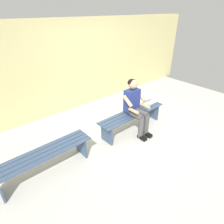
{
  "coord_description": "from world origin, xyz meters",
  "views": [
    {
      "loc": [
        2.82,
        2.59,
        2.57
      ],
      "look_at": [
        0.75,
        0.15,
        0.79
      ],
      "focal_mm": 30.25,
      "sensor_mm": 36.0,
      "label": 1
    }
  ],
  "objects_px": {
    "bench_near": "(132,117)",
    "bench_far": "(44,158)",
    "person_seated": "(136,105)",
    "book_open": "(150,103)",
    "apple": "(148,106)"
  },
  "relations": [
    {
      "from": "bench_near",
      "to": "bench_far",
      "type": "relative_size",
      "value": 1.05
    },
    {
      "from": "bench_near",
      "to": "apple",
      "type": "height_order",
      "value": "apple"
    },
    {
      "from": "person_seated",
      "to": "apple",
      "type": "bearing_deg",
      "value": -175.47
    },
    {
      "from": "person_seated",
      "to": "bench_far",
      "type": "bearing_deg",
      "value": -2.71
    },
    {
      "from": "bench_near",
      "to": "bench_far",
      "type": "height_order",
      "value": "same"
    },
    {
      "from": "apple",
      "to": "book_open",
      "type": "distance_m",
      "value": 0.23
    },
    {
      "from": "bench_far",
      "to": "person_seated",
      "type": "xyz_separation_m",
      "value": [
        -2.11,
        0.1,
        0.35
      ]
    },
    {
      "from": "bench_near",
      "to": "person_seated",
      "type": "distance_m",
      "value": 0.36
    },
    {
      "from": "bench_near",
      "to": "person_seated",
      "type": "relative_size",
      "value": 1.45
    },
    {
      "from": "bench_near",
      "to": "person_seated",
      "type": "xyz_separation_m",
      "value": [
        0.02,
        0.1,
        0.34
      ]
    },
    {
      "from": "book_open",
      "to": "apple",
      "type": "bearing_deg",
      "value": 29.1
    },
    {
      "from": "bench_far",
      "to": "apple",
      "type": "distance_m",
      "value": 2.62
    },
    {
      "from": "bench_far",
      "to": "book_open",
      "type": "bearing_deg",
      "value": -178.87
    },
    {
      "from": "bench_near",
      "to": "book_open",
      "type": "height_order",
      "value": "book_open"
    },
    {
      "from": "bench_near",
      "to": "book_open",
      "type": "xyz_separation_m",
      "value": [
        -0.68,
        -0.06,
        0.11
      ]
    }
  ]
}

